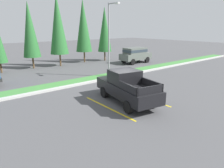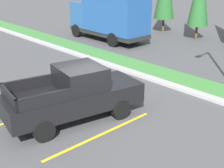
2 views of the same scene
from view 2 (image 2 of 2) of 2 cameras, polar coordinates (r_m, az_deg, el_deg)
ground_plane at (r=12.33m, az=-4.04°, el=-6.12°), size 120.00×120.00×0.00m
parking_line_near at (r=13.41m, az=-10.73°, el=-4.08°), size 0.12×4.80×0.01m
parking_line_far at (r=11.18m, az=-1.97°, el=-9.12°), size 0.12×4.80×0.01m
curb_strip at (r=15.63m, az=10.31°, el=-0.05°), size 56.00×0.40×0.15m
grass_median at (r=16.49m, az=12.62°, el=0.74°), size 56.00×1.80×0.06m
pickup_truck_main at (r=11.83m, az=-6.76°, el=-1.87°), size 2.83×5.48×2.10m
cargo_truck_distant at (r=24.28m, az=-0.51°, el=12.17°), size 6.83×2.57×3.40m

